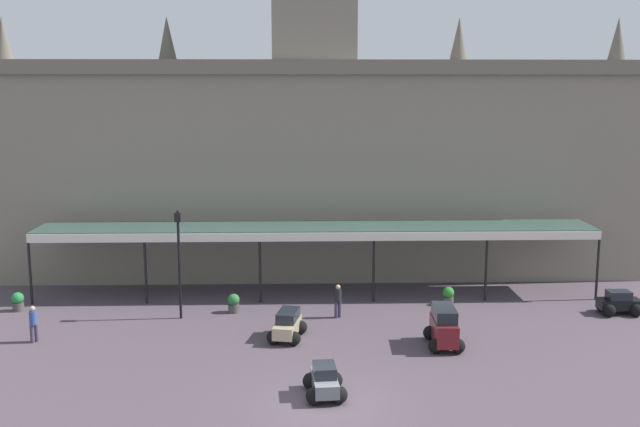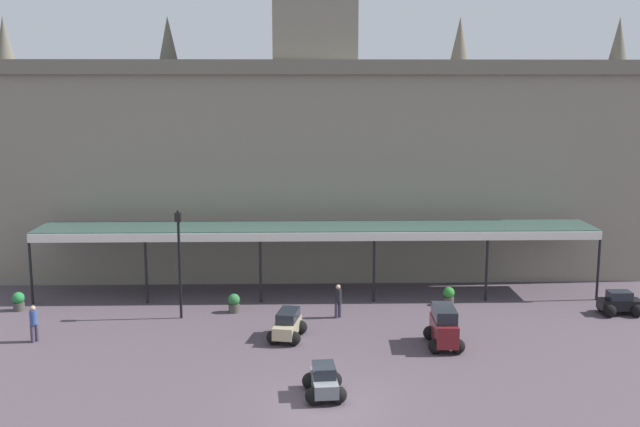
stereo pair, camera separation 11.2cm
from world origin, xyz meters
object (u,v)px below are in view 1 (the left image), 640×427
victorian_lamppost (179,252)px  planter_forecourt_centre (448,296)px  pedestrian_beside_cars (33,323)px  planter_by_canopy (18,301)px  car_beige_estate (287,327)px  car_black_sedan (619,304)px  car_grey_sedan (325,383)px  planter_near_kerb (234,303)px  pedestrian_near_entrance (338,300)px  car_maroon_van (444,329)px

victorian_lamppost → planter_forecourt_centre: victorian_lamppost is taller
pedestrian_beside_cars → victorian_lamppost: victorian_lamppost is taller
planter_by_canopy → car_beige_estate: bearing=-18.5°
planter_forecourt_centre → car_black_sedan: bearing=-12.4°
car_grey_sedan → planter_near_kerb: 11.10m
car_black_sedan → pedestrian_near_entrance: (-14.06, -0.18, 0.41)m
car_grey_sedan → planter_near_kerb: car_grey_sedan is taller
car_grey_sedan → pedestrian_beside_cars: bearing=154.2°
car_grey_sedan → planter_near_kerb: size_ratio=2.20×
car_black_sedan → planter_forecourt_centre: bearing=167.6°
car_maroon_van → car_grey_sedan: (-5.39, -5.09, -0.30)m
pedestrian_beside_cars → planter_forecourt_centre: (19.53, 5.12, -0.42)m
pedestrian_near_entrance → planter_forecourt_centre: size_ratio=1.74×
car_grey_sedan → car_black_sedan: same height
victorian_lamppost → planter_forecourt_centre: 13.97m
car_black_sedan → planter_forecourt_centre: car_black_sedan is taller
pedestrian_beside_cars → car_maroon_van: bearing=-3.3°
car_grey_sedan → car_beige_estate: size_ratio=0.89×
car_grey_sedan → pedestrian_beside_cars: pedestrian_beside_cars is taller
car_maroon_van → victorian_lamppost: 13.10m
car_maroon_van → pedestrian_beside_cars: bearing=176.7°
car_grey_sedan → planter_by_canopy: (-15.16, 10.84, -0.01)m
car_grey_sedan → pedestrian_near_entrance: bearing=84.0°
car_maroon_van → victorian_lamppost: bearing=160.5°
planter_by_canopy → planter_forecourt_centre: 22.00m
car_maroon_van → planter_by_canopy: bearing=164.4°
car_grey_sedan → pedestrian_beside_cars: size_ratio=1.26×
pedestrian_beside_cars → victorian_lamppost: size_ratio=0.31×
planter_by_canopy → pedestrian_beside_cars: bearing=-62.4°
car_maroon_van → planter_forecourt_centre: 6.34m
planter_near_kerb → planter_by_canopy: size_ratio=1.00×
car_beige_estate → pedestrian_near_entrance: size_ratio=1.43×
victorian_lamppost → planter_forecourt_centre: bearing=7.9°
planter_by_canopy → car_maroon_van: bearing=-15.6°
car_grey_sedan → pedestrian_near_entrance: 9.34m
pedestrian_near_entrance → planter_near_kerb: pedestrian_near_entrance is taller
pedestrian_near_entrance → car_maroon_van: bearing=-43.5°
car_grey_sedan → pedestrian_near_entrance: (0.98, 9.28, 0.41)m
car_beige_estate → pedestrian_beside_cars: (-11.25, -0.13, 0.34)m
pedestrian_near_entrance → planter_by_canopy: bearing=174.5°
pedestrian_beside_cars → planter_near_kerb: size_ratio=1.74×
car_grey_sedan → planter_forecourt_centre: bearing=58.8°
victorian_lamppost → car_beige_estate: bearing=-30.7°
car_maroon_van → car_grey_sedan: 7.42m
car_beige_estate → pedestrian_near_entrance: (2.43, 3.01, 0.34)m
pedestrian_near_entrance → planter_forecourt_centre: bearing=18.7°
car_black_sedan → planter_near_kerb: (-19.26, 0.81, -0.01)m
car_black_sedan → pedestrian_beside_cars: 27.94m
pedestrian_near_entrance → planter_by_canopy: size_ratio=1.74×
car_maroon_van → planter_by_canopy: car_maroon_van is taller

